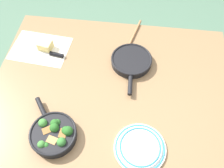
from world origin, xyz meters
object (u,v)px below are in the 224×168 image
skillet_broccoli (54,133)px  grater_knife (51,54)px  dinner_plate_stack (140,148)px  wooden_spoon (129,45)px  skillet_eggs (131,61)px  cheese_block (45,46)px

skillet_broccoli → grater_knife: skillet_broccoli is taller
grater_knife → dinner_plate_stack: size_ratio=0.92×
wooden_spoon → dinner_plate_stack: dinner_plate_stack is taller
skillet_eggs → cheese_block: cheese_block is taller
skillet_broccoli → dinner_plate_stack: bearing=-127.7°
skillet_eggs → grater_knife: skillet_eggs is taller
skillet_broccoli → skillet_eggs: 0.60m
wooden_spoon → skillet_eggs: bearing=25.1°
skillet_eggs → grater_knife: size_ratio=1.57×
skillet_eggs → dinner_plate_stack: skillet_eggs is taller
wooden_spoon → dinner_plate_stack: size_ratio=1.55×
skillet_broccoli → cheese_block: skillet_broccoli is taller
skillet_broccoli → skillet_eggs: size_ratio=0.84×
skillet_broccoli → dinner_plate_stack: 0.42m
cheese_block → dinner_plate_stack: (0.61, -0.56, -0.01)m
skillet_eggs → wooden_spoon: (-0.03, 0.13, -0.02)m
skillet_eggs → dinner_plate_stack: bearing=6.8°
dinner_plate_stack → skillet_broccoli: bearing=178.3°
grater_knife → dinner_plate_stack: (0.57, -0.52, 0.00)m
skillet_eggs → wooden_spoon: bearing=-171.4°
skillet_broccoli → skillet_eggs: (0.33, 0.50, -0.01)m
wooden_spoon → cheese_block: cheese_block is taller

